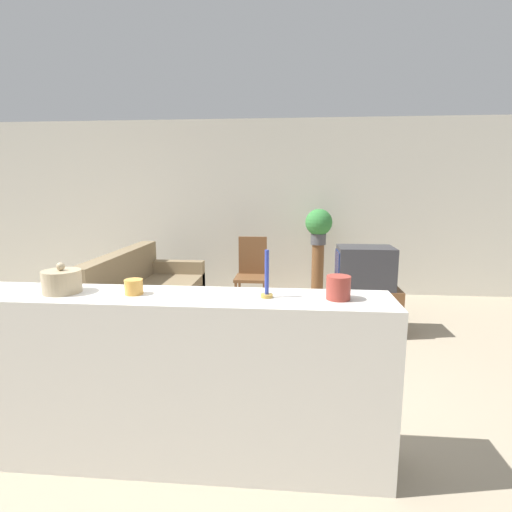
% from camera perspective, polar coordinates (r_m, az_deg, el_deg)
% --- Properties ---
extents(ground_plane, '(14.00, 14.00, 0.00)m').
position_cam_1_polar(ground_plane, '(3.44, -10.20, -19.65)').
color(ground_plane, tan).
extents(wall_back, '(9.00, 0.06, 2.70)m').
position_cam_1_polar(wall_back, '(6.37, -2.43, 6.90)').
color(wall_back, beige).
rests_on(wall_back, ground_plane).
extents(couch, '(0.91, 2.01, 0.90)m').
position_cam_1_polar(couch, '(5.07, -15.40, -6.18)').
color(couch, '#847051').
rests_on(couch, ground_plane).
extents(tv_stand, '(0.80, 0.47, 0.54)m').
position_cam_1_polar(tv_stand, '(4.85, 15.07, -7.43)').
color(tv_stand, brown).
rests_on(tv_stand, ground_plane).
extents(television, '(0.64, 0.44, 0.48)m').
position_cam_1_polar(television, '(4.73, 15.27, -1.57)').
color(television, '#333338').
rests_on(television, tv_stand).
extents(wooden_chair, '(0.44, 0.44, 0.99)m').
position_cam_1_polar(wooden_chair, '(5.53, -0.58, -2.04)').
color(wooden_chair, brown).
rests_on(wooden_chair, ground_plane).
extents(plant_stand, '(0.18, 0.18, 0.85)m').
position_cam_1_polar(plant_stand, '(5.98, 8.77, -2.37)').
color(plant_stand, brown).
rests_on(plant_stand, ground_plane).
extents(potted_plant, '(0.39, 0.39, 0.52)m').
position_cam_1_polar(potted_plant, '(5.87, 8.96, 4.51)').
color(potted_plant, '#4C4C51').
rests_on(potted_plant, plant_stand).
extents(foreground_counter, '(2.85, 0.44, 1.06)m').
position_cam_1_polar(foreground_counter, '(2.63, -14.57, -16.57)').
color(foreground_counter, silver).
rests_on(foreground_counter, ground_plane).
extents(decorative_bowl, '(0.22, 0.22, 0.18)m').
position_cam_1_polar(decorative_bowl, '(2.65, -25.99, -3.26)').
color(decorative_bowl, tan).
rests_on(decorative_bowl, foreground_counter).
extents(candle_jar, '(0.11, 0.11, 0.09)m').
position_cam_1_polar(candle_jar, '(2.46, -17.06, -4.23)').
color(candle_jar, gold).
rests_on(candle_jar, foreground_counter).
extents(candlestick, '(0.07, 0.07, 0.28)m').
position_cam_1_polar(candlestick, '(2.27, 1.55, -3.68)').
color(candlestick, '#B7933D').
rests_on(candlestick, foreground_counter).
extents(coffee_tin, '(0.14, 0.14, 0.13)m').
position_cam_1_polar(coffee_tin, '(2.29, 11.68, -4.44)').
color(coffee_tin, '#99382D').
rests_on(coffee_tin, foreground_counter).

